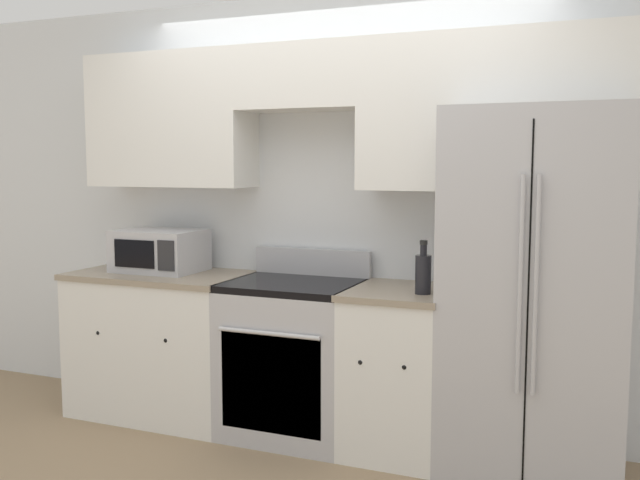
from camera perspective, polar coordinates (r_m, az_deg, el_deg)
ground_plane at (r=4.04m, az=-1.75°, el=-17.00°), size 12.00×12.00×0.00m
wall_back at (r=4.26m, az=1.54°, el=5.26°), size 8.00×0.39×2.60m
lower_cabinets_left at (r=4.67m, az=-12.53°, el=-8.06°), size 1.11×0.64×0.91m
lower_cabinets_right at (r=4.01m, az=6.31°, el=-10.31°), size 0.54×0.64×0.91m
oven_range at (r=4.22m, az=-2.13°, el=-9.37°), size 0.75×0.65×1.07m
refrigerator at (r=3.83m, az=16.89°, el=-4.00°), size 0.90×0.76×1.87m
microwave at (r=4.63m, az=-12.71°, el=-0.83°), size 0.52×0.40×0.26m
bottle at (r=3.77m, az=8.25°, el=-2.61°), size 0.08×0.08×0.28m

